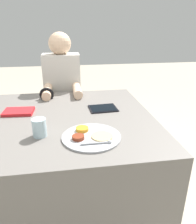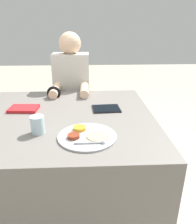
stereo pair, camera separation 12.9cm
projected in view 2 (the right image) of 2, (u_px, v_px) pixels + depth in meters
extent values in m
plane|color=#B2A893|center=(68.00, 204.00, 1.67)|extent=(12.00, 12.00, 0.00)
cube|color=slate|center=(65.00, 164.00, 1.54)|extent=(1.16, 1.09, 0.74)
cylinder|color=#B7BABF|center=(87.00, 136.00, 1.13)|extent=(0.31, 0.31, 0.01)
cylinder|color=gold|center=(80.00, 128.00, 1.19)|extent=(0.07, 0.07, 0.02)
cylinder|color=maroon|center=(74.00, 136.00, 1.10)|extent=(0.06, 0.06, 0.02)
cylinder|color=tan|center=(98.00, 136.00, 1.12)|extent=(0.11, 0.11, 0.01)
cylinder|color=#B7BABF|center=(89.00, 143.00, 1.05)|extent=(0.14, 0.01, 0.01)
sphere|color=#B7BABF|center=(103.00, 142.00, 1.05)|extent=(0.02, 0.02, 0.02)
cube|color=silver|center=(24.00, 109.00, 1.49)|extent=(0.19, 0.14, 0.01)
cube|color=red|center=(24.00, 109.00, 1.48)|extent=(0.20, 0.15, 0.02)
cube|color=black|center=(106.00, 109.00, 1.50)|extent=(0.20, 0.16, 0.01)
cube|color=black|center=(106.00, 108.00, 1.50)|extent=(0.18, 0.14, 0.00)
cube|color=black|center=(74.00, 135.00, 2.24)|extent=(0.29, 0.22, 0.44)
cube|color=beige|center=(72.00, 86.00, 2.04)|extent=(0.32, 0.20, 0.60)
sphere|color=beige|center=(70.00, 43.00, 1.90)|extent=(0.19, 0.19, 0.19)
cylinder|color=beige|center=(55.00, 90.00, 1.81)|extent=(0.07, 0.30, 0.07)
cylinder|color=beige|center=(84.00, 89.00, 1.82)|extent=(0.07, 0.30, 0.07)
torus|color=black|center=(54.00, 93.00, 1.73)|extent=(0.11, 0.02, 0.11)
cylinder|color=silver|center=(37.00, 125.00, 1.16)|extent=(0.07, 0.07, 0.10)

